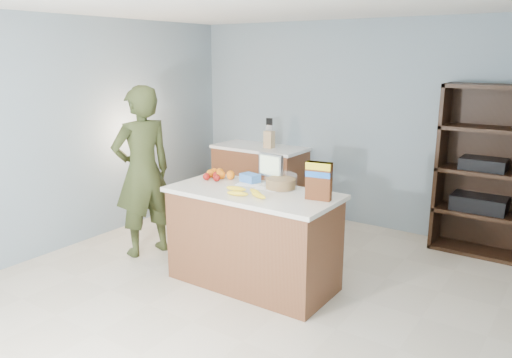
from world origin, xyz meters
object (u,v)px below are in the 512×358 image
Objects in this scene: person at (143,172)px; counter_peninsula at (253,242)px; shelving_unit at (483,174)px; cereal_box at (319,178)px; tv at (271,167)px.

counter_peninsula is at bearing 107.96° from person.
shelving_unit is at bearing 142.06° from person.
counter_peninsula is 4.82× the size of cereal_box.
shelving_unit is (1.55, 2.05, 0.45)m from counter_peninsula.
cereal_box reaches higher than tv.
shelving_unit is 5.57× the size of cereal_box.
shelving_unit is 2.34m from tv.
cereal_box is at bearing 7.63° from counter_peninsula.
tv is (1.36, 0.36, 0.16)m from person.
tv is at bearing 94.36° from counter_peninsula.
tv is (-0.03, 0.33, 0.64)m from counter_peninsula.
shelving_unit is 1.00× the size of person.
counter_peninsula is at bearing -85.64° from tv.
cereal_box reaches higher than counter_peninsula.
counter_peninsula is at bearing -172.37° from cereal_box.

